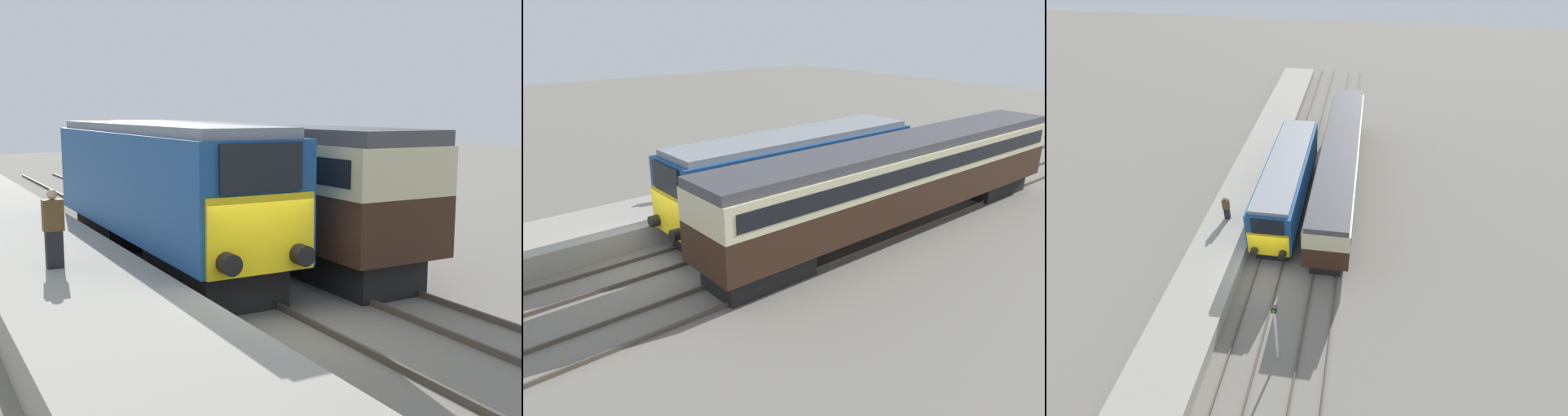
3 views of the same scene
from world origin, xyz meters
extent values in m
plane|color=slate|center=(0.00, 0.00, 0.00)|extent=(120.00, 120.00, 0.00)
cube|color=#9E998C|center=(-3.30, 8.00, 0.44)|extent=(3.50, 50.00, 0.89)
cube|color=#4C4238|center=(-0.72, 5.00, 0.07)|extent=(0.07, 60.00, 0.14)
cube|color=#4C4238|center=(0.72, 5.00, 0.07)|extent=(0.07, 60.00, 0.14)
cube|color=#4C4238|center=(2.68, 5.00, 0.07)|extent=(0.07, 60.00, 0.14)
cube|color=#4C4238|center=(4.12, 5.00, 0.07)|extent=(0.07, 60.00, 0.14)
cube|color=black|center=(0.00, 3.52, 0.50)|extent=(2.03, 4.00, 1.00)
cube|color=black|center=(0.00, 10.58, 0.50)|extent=(2.03, 4.00, 1.00)
cube|color=navy|center=(0.00, 7.05, 2.37)|extent=(2.70, 12.06, 2.75)
cube|color=yellow|center=(0.00, 0.98, 1.82)|extent=(2.48, 0.10, 1.65)
cube|color=black|center=(0.00, 0.98, 3.20)|extent=(1.89, 0.10, 0.99)
cube|color=gray|center=(0.00, 7.05, 3.87)|extent=(2.38, 11.57, 0.24)
cylinder|color=black|center=(-0.85, 0.77, 1.35)|extent=(0.44, 0.35, 0.44)
cylinder|color=black|center=(0.85, 0.77, 1.35)|extent=(0.44, 0.35, 0.44)
cube|color=black|center=(3.40, 2.55, 0.47)|extent=(1.89, 3.60, 0.95)
cube|color=black|center=(3.40, 17.49, 0.47)|extent=(1.89, 3.60, 0.95)
cube|color=#331E14|center=(3.40, 10.02, 1.68)|extent=(2.70, 19.35, 1.45)
cube|color=beige|center=(3.40, 10.02, 2.97)|extent=(2.71, 19.35, 1.14)
cube|color=black|center=(3.40, 10.02, 2.97)|extent=(2.75, 18.57, 0.63)
cube|color=#424247|center=(3.40, 10.02, 3.73)|extent=(2.48, 19.35, 0.36)
cube|color=black|center=(-3.51, 4.08, 1.30)|extent=(0.36, 0.24, 0.83)
cube|color=brown|center=(-3.51, 4.08, 2.07)|extent=(0.44, 0.26, 0.70)
sphere|color=tan|center=(-3.51, 4.08, 2.53)|extent=(0.23, 0.23, 0.23)
camera|label=1|loc=(-6.36, -10.46, 4.33)|focal=45.00mm
camera|label=2|loc=(15.98, -6.74, 8.55)|focal=35.00mm
camera|label=3|loc=(4.74, -15.79, 18.22)|focal=28.00mm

